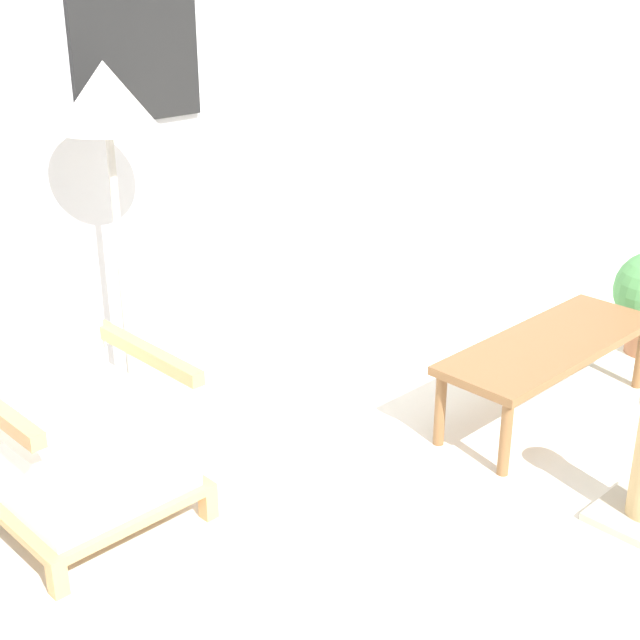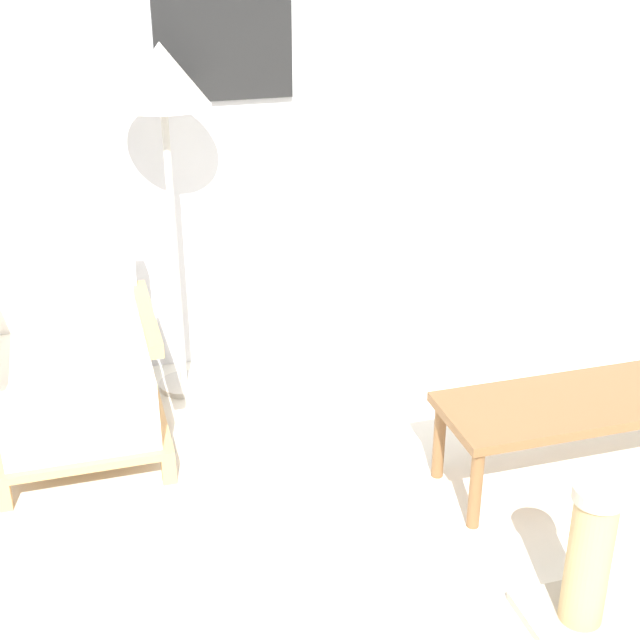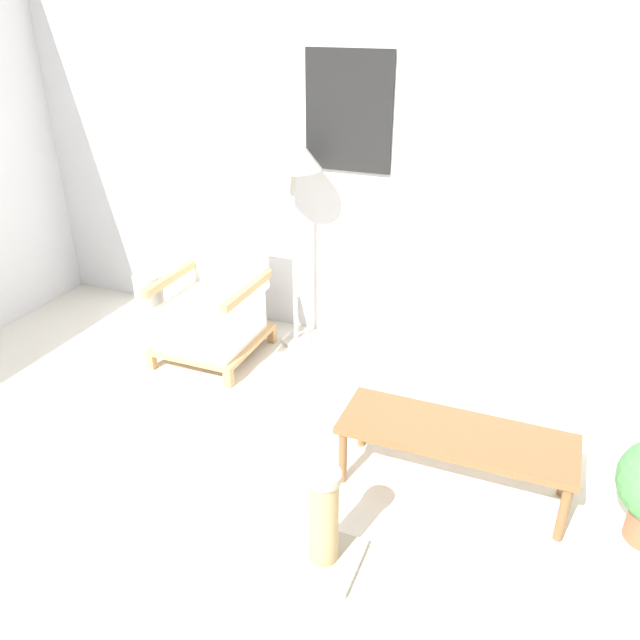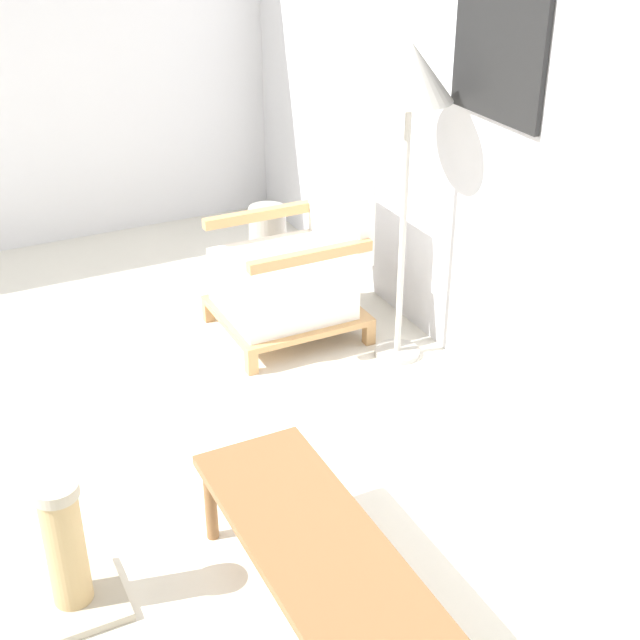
% 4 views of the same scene
% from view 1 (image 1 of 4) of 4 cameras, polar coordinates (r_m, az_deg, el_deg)
% --- Properties ---
extents(wall_back, '(8.00, 0.09, 2.70)m').
position_cam_1_polar(wall_back, '(3.87, -7.38, 15.61)').
color(wall_back, silver).
rests_on(wall_back, ground_plane).
extents(armchair, '(0.62, 0.67, 0.80)m').
position_cam_1_polar(armchair, '(3.14, -15.38, -6.97)').
color(armchair, tan).
rests_on(armchair, ground_plane).
extents(floor_lamp, '(0.37, 0.37, 1.46)m').
position_cam_1_polar(floor_lamp, '(3.31, -13.47, 12.67)').
color(floor_lamp, '#B7B2A8').
rests_on(floor_lamp, ground_plane).
extents(coffee_table, '(1.11, 0.39, 0.34)m').
position_cam_1_polar(coffee_table, '(3.77, 14.52, -1.82)').
color(coffee_table, brown).
rests_on(coffee_table, ground_plane).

